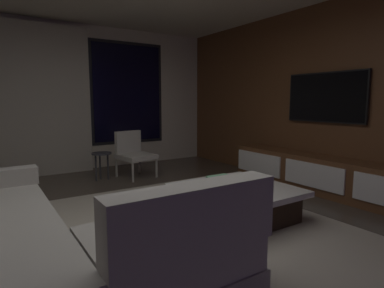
{
  "coord_description": "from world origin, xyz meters",
  "views": [
    {
      "loc": [
        -1.2,
        -2.59,
        1.3
      ],
      "look_at": [
        0.94,
        0.67,
        0.78
      ],
      "focal_mm": 30.04,
      "sensor_mm": 36.0,
      "label": 1
    }
  ],
  "objects_px": {
    "coffee_table": "(236,202)",
    "mounted_tv": "(325,97)",
    "side_stool": "(101,158)",
    "media_console": "(326,176)",
    "sectional_couch": "(36,244)",
    "accent_chair_near_window": "(133,152)",
    "book_stack_on_coffee_table": "(220,181)"
  },
  "relations": [
    {
      "from": "coffee_table",
      "to": "mounted_tv",
      "type": "xyz_separation_m",
      "value": [
        1.87,
        0.24,
        1.16
      ]
    },
    {
      "from": "coffee_table",
      "to": "side_stool",
      "type": "distance_m",
      "value": 2.65
    },
    {
      "from": "side_stool",
      "to": "media_console",
      "type": "height_order",
      "value": "media_console"
    },
    {
      "from": "sectional_couch",
      "to": "mounted_tv",
      "type": "bearing_deg",
      "value": 6.2
    },
    {
      "from": "accent_chair_near_window",
      "to": "media_console",
      "type": "bearing_deg",
      "value": -53.59
    },
    {
      "from": "media_console",
      "to": "mounted_tv",
      "type": "xyz_separation_m",
      "value": [
        0.18,
        0.2,
        1.1
      ]
    },
    {
      "from": "sectional_couch",
      "to": "side_stool",
      "type": "bearing_deg",
      "value": 63.88
    },
    {
      "from": "coffee_table",
      "to": "mounted_tv",
      "type": "height_order",
      "value": "mounted_tv"
    },
    {
      "from": "book_stack_on_coffee_table",
      "to": "accent_chair_near_window",
      "type": "height_order",
      "value": "accent_chair_near_window"
    },
    {
      "from": "coffee_table",
      "to": "side_stool",
      "type": "xyz_separation_m",
      "value": [
        -0.68,
        2.55,
        0.19
      ]
    },
    {
      "from": "sectional_couch",
      "to": "book_stack_on_coffee_table",
      "type": "bearing_deg",
      "value": 9.46
    },
    {
      "from": "accent_chair_near_window",
      "to": "media_console",
      "type": "height_order",
      "value": "accent_chair_near_window"
    },
    {
      "from": "coffee_table",
      "to": "book_stack_on_coffee_table",
      "type": "relative_size",
      "value": 3.91
    },
    {
      "from": "side_stool",
      "to": "mounted_tv",
      "type": "relative_size",
      "value": 0.37
    },
    {
      "from": "accent_chair_near_window",
      "to": "mounted_tv",
      "type": "bearing_deg",
      "value": -48.62
    },
    {
      "from": "sectional_couch",
      "to": "media_console",
      "type": "height_order",
      "value": "sectional_couch"
    },
    {
      "from": "coffee_table",
      "to": "book_stack_on_coffee_table",
      "type": "height_order",
      "value": "book_stack_on_coffee_table"
    },
    {
      "from": "media_console",
      "to": "book_stack_on_coffee_table",
      "type": "bearing_deg",
      "value": 177.05
    },
    {
      "from": "coffee_table",
      "to": "media_console",
      "type": "distance_m",
      "value": 1.69
    },
    {
      "from": "sectional_couch",
      "to": "coffee_table",
      "type": "distance_m",
      "value": 2.03
    },
    {
      "from": "book_stack_on_coffee_table",
      "to": "media_console",
      "type": "distance_m",
      "value": 1.81
    },
    {
      "from": "book_stack_on_coffee_table",
      "to": "side_stool",
      "type": "relative_size",
      "value": 0.65
    },
    {
      "from": "sectional_couch",
      "to": "book_stack_on_coffee_table",
      "type": "relative_size",
      "value": 8.42
    },
    {
      "from": "sectional_couch",
      "to": "book_stack_on_coffee_table",
      "type": "distance_m",
      "value": 1.94
    },
    {
      "from": "media_console",
      "to": "mounted_tv",
      "type": "relative_size",
      "value": 2.5
    },
    {
      "from": "book_stack_on_coffee_table",
      "to": "media_console",
      "type": "relative_size",
      "value": 0.1
    },
    {
      "from": "coffee_table",
      "to": "mounted_tv",
      "type": "bearing_deg",
      "value": 7.31
    },
    {
      "from": "sectional_couch",
      "to": "mounted_tv",
      "type": "height_order",
      "value": "mounted_tv"
    },
    {
      "from": "coffee_table",
      "to": "mounted_tv",
      "type": "relative_size",
      "value": 0.93
    },
    {
      "from": "accent_chair_near_window",
      "to": "side_stool",
      "type": "bearing_deg",
      "value": 176.52
    },
    {
      "from": "sectional_couch",
      "to": "media_console",
      "type": "distance_m",
      "value": 3.72
    },
    {
      "from": "side_stool",
      "to": "mounted_tv",
      "type": "xyz_separation_m",
      "value": [
        2.55,
        -2.31,
        0.98
      ]
    }
  ]
}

